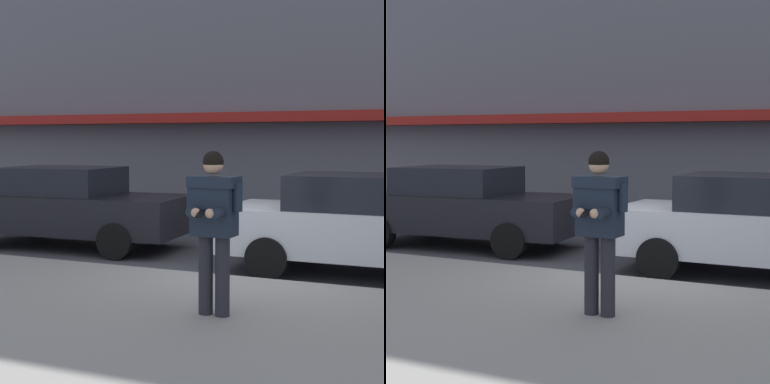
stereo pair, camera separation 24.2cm
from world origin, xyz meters
The scene contains 6 objects.
ground_plane centered at (0.00, 0.00, 0.00)m, with size 80.00×80.00×0.00m, color #3D3D42.
sidewalk centered at (1.00, -2.85, 0.07)m, with size 32.00×5.30×0.14m, color gray.
curb_paint_line centered at (1.00, 0.05, 0.00)m, with size 28.00×0.12×0.01m, color silver.
parked_sedan_near centered at (-4.19, 1.58, 0.79)m, with size 4.60×2.12×1.54m.
parked_sedan_mid centered at (1.51, 1.18, 0.79)m, with size 4.51×1.94×1.54m.
man_texting_on_phone centered at (0.32, -2.24, 1.25)m, with size 0.65×0.59×1.81m.
Camera 2 is at (3.09, -8.56, 2.07)m, focal length 60.00 mm.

